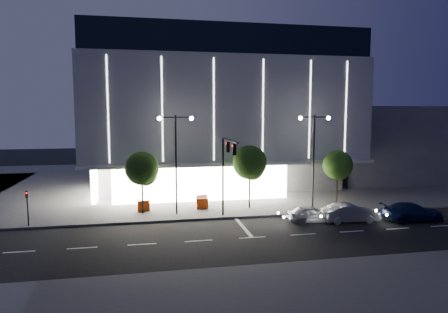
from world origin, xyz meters
The scene contains 18 objects.
ground centered at (0.00, 0.00, 0.00)m, with size 160.00×160.00×0.00m, color black.
sidewalk_museum centered at (5.00, 24.00, 0.07)m, with size 70.00×40.00×0.15m, color #474747.
sidewalk_near centered at (5.00, -12.00, 0.07)m, with size 70.00×10.00×0.15m, color #474747.
museum centered at (2.98, 22.31, 9.27)m, with size 30.00×25.80×18.00m.
annex_building centered at (26.00, 24.00, 5.00)m, with size 16.00×20.00×10.00m, color #4C4C51.
traffic_mast centered at (1.00, 3.34, 5.03)m, with size 0.33×5.89×7.07m.
street_lamp_west centered at (-3.00, 6.00, 5.96)m, with size 3.16×0.36×9.00m.
street_lamp_east centered at (10.00, 6.00, 5.96)m, with size 3.16×0.36×9.00m.
ped_signal_far centered at (-15.00, 4.50, 1.89)m, with size 0.22×0.24×3.00m.
tree_left centered at (-5.97, 7.02, 4.03)m, with size 3.02×3.02×5.72m.
tree_mid centered at (4.03, 7.02, 4.33)m, with size 3.25×3.25×6.15m.
tree_right centered at (13.03, 7.02, 3.88)m, with size 2.91×2.91×5.51m.
car_lead centered at (7.97, 1.60, 0.70)m, with size 1.65×4.09×1.39m, color #AFB1B7.
car_second centered at (11.24, 1.04, 0.78)m, with size 1.65×4.74×1.56m, color #A8ABAF.
car_third centered at (16.66, 0.42, 0.76)m, with size 2.14×5.25×1.52m, color #122047.
barrier_a centered at (-5.93, 7.49, 0.65)m, with size 1.10×0.25×1.00m, color #DF490C.
barrier_c centered at (-0.48, 7.41, 0.65)m, with size 1.10×0.25×1.00m, color #EF450D.
barrier_d centered at (-0.32, 9.09, 0.65)m, with size 1.10×0.25×1.00m, color white.
Camera 1 is at (-5.54, -29.24, 9.18)m, focal length 32.00 mm.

